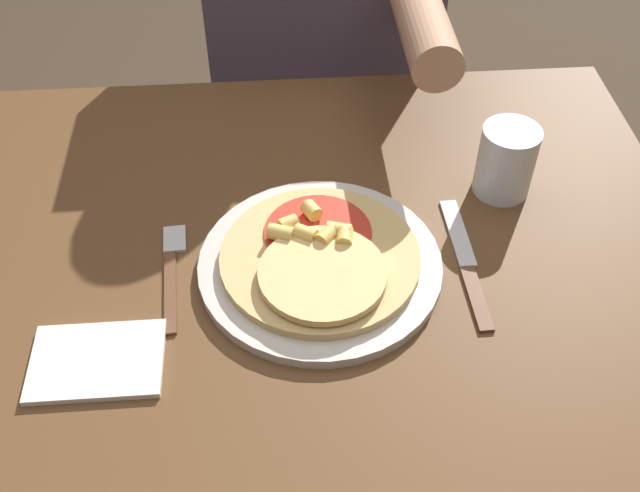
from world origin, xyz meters
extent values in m
cube|color=brown|center=(0.00, 0.00, 0.72)|extent=(0.98, 0.84, 0.03)
cylinder|color=brown|center=(-0.43, 0.36, 0.35)|extent=(0.06, 0.06, 0.70)
cylinder|color=brown|center=(0.43, 0.36, 0.35)|extent=(0.06, 0.06, 0.70)
cylinder|color=beige|center=(0.01, 0.00, 0.74)|extent=(0.30, 0.30, 0.01)
cylinder|color=tan|center=(0.01, 0.00, 0.75)|extent=(0.24, 0.24, 0.01)
cylinder|color=#B22D1E|center=(0.01, 0.04, 0.76)|extent=(0.13, 0.13, 0.00)
cylinder|color=#DDB771|center=(0.01, -0.04, 0.76)|extent=(0.15, 0.15, 0.01)
cylinder|color=#E5BC5B|center=(-0.03, 0.04, 0.77)|extent=(0.03, 0.03, 0.02)
cylinder|color=#E5BC5B|center=(-0.04, 0.03, 0.77)|extent=(0.04, 0.03, 0.02)
cylinder|color=#E5BC5B|center=(0.00, 0.06, 0.77)|extent=(0.03, 0.03, 0.02)
cylinder|color=#E5BC5B|center=(0.04, 0.01, 0.77)|extent=(0.02, 0.03, 0.02)
cylinder|color=#E5BC5B|center=(0.02, 0.02, 0.77)|extent=(0.03, 0.03, 0.02)
cylinder|color=#E5BC5B|center=(0.03, 0.03, 0.77)|extent=(0.03, 0.03, 0.02)
cylinder|color=#E5BC5B|center=(-0.01, 0.02, 0.77)|extent=(0.03, 0.03, 0.02)
cube|color=brown|center=(-0.18, -0.03, 0.73)|extent=(0.02, 0.13, 0.00)
cube|color=silver|center=(-0.18, 0.06, 0.73)|extent=(0.03, 0.05, 0.00)
cube|color=brown|center=(0.19, -0.06, 0.73)|extent=(0.02, 0.10, 0.00)
cube|color=silver|center=(0.19, 0.05, 0.73)|extent=(0.02, 0.12, 0.00)
cylinder|color=silver|center=(0.26, 0.13, 0.78)|extent=(0.08, 0.08, 0.10)
cube|color=silver|center=(-0.25, -0.12, 0.73)|extent=(0.14, 0.10, 0.01)
cylinder|color=#2D2D38|center=(-0.04, 0.60, 0.24)|extent=(0.11, 0.11, 0.48)
cylinder|color=#2D2D38|center=(0.14, 0.60, 0.24)|extent=(0.11, 0.11, 0.48)
cube|color=#4C4256|center=(0.05, 0.60, 0.75)|extent=(0.40, 0.22, 0.54)
cylinder|color=tan|center=(0.17, 0.34, 0.88)|extent=(0.07, 0.30, 0.07)
camera|label=1|loc=(-0.04, -0.62, 1.41)|focal=42.00mm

